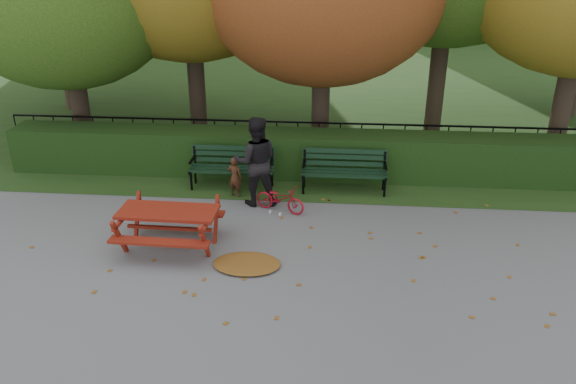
# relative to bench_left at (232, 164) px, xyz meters

# --- Properties ---
(ground) EXTENTS (90.00, 90.00, 0.00)m
(ground) POSITION_rel_bench_left_xyz_m (1.30, -3.70, -0.52)
(ground) COLOR slate
(ground) RESTS_ON ground
(grass_strip) EXTENTS (90.00, 90.00, 0.00)m
(grass_strip) POSITION_rel_bench_left_xyz_m (1.30, 10.30, -0.51)
(grass_strip) COLOR #1F3D17
(grass_strip) RESTS_ON ground
(hedge) EXTENTS (13.00, 0.90, 1.00)m
(hedge) POSITION_rel_bench_left_xyz_m (1.30, 0.80, -0.02)
(hedge) COLOR black
(hedge) RESTS_ON ground
(iron_fence) EXTENTS (14.00, 0.04, 1.02)m
(iron_fence) POSITION_rel_bench_left_xyz_m (1.30, 1.60, 0.02)
(iron_fence) COLOR black
(iron_fence) RESTS_ON ground
(bench_left) EXTENTS (1.80, 0.57, 0.88)m
(bench_left) POSITION_rel_bench_left_xyz_m (0.00, 0.00, 0.00)
(bench_left) COLOR black
(bench_left) RESTS_ON ground
(bench_right) EXTENTS (1.80, 0.57, 0.88)m
(bench_right) POSITION_rel_bench_left_xyz_m (2.40, 0.00, 0.00)
(bench_right) COLOR black
(bench_right) RESTS_ON ground
(picnic_table) EXTENTS (1.71, 1.39, 0.82)m
(picnic_table) POSITION_rel_bench_left_xyz_m (-0.62, -2.72, 0.04)
(picnic_table) COLOR maroon
(picnic_table) RESTS_ON ground
(leaf_pile) EXTENTS (1.28, 1.02, 0.08)m
(leaf_pile) POSITION_rel_bench_left_xyz_m (0.80, -3.23, -0.48)
(leaf_pile) COLOR brown
(leaf_pile) RESTS_ON ground
(leaf_scatter) EXTENTS (9.00, 5.70, 0.01)m
(leaf_scatter) POSITION_rel_bench_left_xyz_m (1.30, -3.40, -0.51)
(leaf_scatter) COLOR brown
(leaf_scatter) RESTS_ON ground
(child) EXTENTS (0.37, 0.30, 0.87)m
(child) POSITION_rel_bench_left_xyz_m (0.14, -0.50, -0.08)
(child) COLOR #442515
(child) RESTS_ON ground
(adult) EXTENTS (0.99, 0.83, 1.83)m
(adult) POSITION_rel_bench_left_xyz_m (0.64, -0.80, 0.39)
(adult) COLOR black
(adult) RESTS_ON ground
(bicycle) EXTENTS (1.10, 0.72, 0.55)m
(bicycle) POSITION_rel_bench_left_xyz_m (1.15, -1.14, -0.25)
(bicycle) COLOR #A60F1E
(bicycle) RESTS_ON ground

